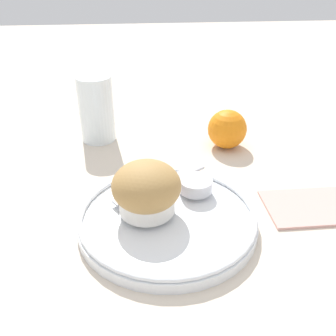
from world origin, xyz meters
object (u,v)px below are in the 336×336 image
at_px(orange_fruit, 227,129).
at_px(juice_glass, 96,109).
at_px(muffin, 147,190).
at_px(butter_knife, 161,183).

xyz_separation_m(orange_fruit, juice_glass, (-0.23, 0.05, 0.03)).
relative_size(muffin, juice_glass, 0.73).
height_order(orange_fruit, juice_glass, juice_glass).
distance_m(orange_fruit, juice_glass, 0.24).
xyz_separation_m(butter_knife, orange_fruit, (0.13, 0.14, 0.01)).
height_order(muffin, juice_glass, juice_glass).
relative_size(muffin, butter_knife, 0.63).
bearing_deg(muffin, orange_fruit, 53.46).
distance_m(muffin, orange_fruit, 0.25).
distance_m(muffin, butter_knife, 0.07).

